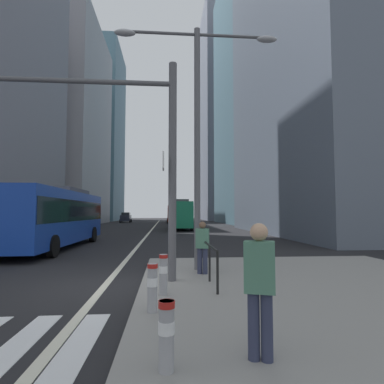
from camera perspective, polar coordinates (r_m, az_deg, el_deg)
The scene contains 21 objects.
ground_plane at distance 28.87m, azimuth -7.99°, elevation -7.59°, with size 160.00×160.00×0.00m, color black.
median_island at distance 8.87m, azimuth 22.11°, elevation -15.84°, with size 9.00×10.00×0.15m, color gray.
lane_centre_line at distance 38.84m, azimuth -7.14°, elevation -6.57°, with size 0.20×80.00×0.01m, color beige.
office_tower_left_mid at distance 58.16m, azimuth -22.61°, elevation 11.17°, with size 12.79×21.25×33.21m, color #9E9EA3.
office_tower_left_far at distance 82.26m, azimuth -17.19°, elevation 10.01°, with size 12.41×17.85×42.44m, color slate.
office_tower_right_mid at distance 60.53m, azimuth 10.82°, elevation 16.99°, with size 10.48×22.97×46.56m, color slate.
office_tower_right_far at distance 86.86m, azimuth 5.90°, elevation 13.66°, with size 11.78×20.52×55.69m, color slate.
city_bus_blue_oncoming at distance 18.99m, azimuth -23.47°, elevation -3.83°, with size 2.79×11.29×3.40m.
city_bus_red_receding at distance 37.67m, azimuth -2.24°, elevation -3.90°, with size 2.82×11.55×3.40m.
city_bus_red_distant at distance 57.94m, azimuth -3.12°, elevation -3.82°, with size 2.82×11.39×3.40m.
car_oncoming_mid at distance 62.82m, azimuth -11.89°, elevation -4.51°, with size 2.13×4.56×1.94m.
car_receding_near at distance 67.36m, azimuth -3.65°, elevation -4.52°, with size 2.18×4.32×1.94m.
car_receding_far at distance 47.69m, azimuth -2.53°, elevation -4.87°, with size 2.11×4.40×1.94m.
traffic_signal_gantry at distance 9.13m, azimuth -19.36°, elevation 10.34°, with size 7.20×0.65×6.00m.
street_lamp_post at distance 10.74m, azimuth 0.95°, elevation 14.21°, with size 5.50×0.32×8.00m.
bollard_front at distance 4.00m, azimuth -4.64°, elevation -23.92°, with size 0.20×0.20×0.80m.
bollard_left at distance 6.10m, azimuth -7.18°, elevation -16.38°, with size 0.20×0.20×0.88m.
bollard_right at distance 7.32m, azimuth -5.21°, elevation -14.25°, with size 0.20×0.20×0.88m.
pedestrian_railing at distance 9.21m, azimuth 2.63°, elevation -10.65°, with size 0.06×3.99×0.98m.
pedestrian_waiting at distance 4.21m, azimuth 12.16°, elevation -15.86°, with size 0.44×0.35×1.70m.
pedestrian_walking at distance 9.56m, azimuth 1.90°, elevation -9.57°, with size 0.43×0.33×1.56m.
Camera 1 is at (1.64, -8.76, 1.98)m, focal length 29.45 mm.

